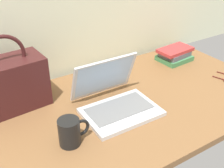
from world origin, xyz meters
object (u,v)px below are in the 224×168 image
object	(u,v)px
remote_control_near	(117,75)
book_stack	(175,55)
laptop	(115,99)
coffee_mug	(70,132)
handbag	(9,84)

from	to	relation	value
remote_control_near	book_stack	xyz separation A→B (m)	(0.39, -0.01, 0.02)
remote_control_near	book_stack	bearing A→B (deg)	-1.80
laptop	remote_control_near	world-z (taller)	laptop
coffee_mug	handbag	xyz separation A→B (m)	(-0.11, 0.35, 0.06)
coffee_mug	handbag	bearing A→B (deg)	108.03
remote_control_near	handbag	distance (m)	0.54
laptop	book_stack	xyz separation A→B (m)	(0.55, 0.22, -0.01)
laptop	coffee_mug	size ratio (longest dim) A/B	2.59
laptop	handbag	distance (m)	0.45
coffee_mug	remote_control_near	distance (m)	0.54
coffee_mug	book_stack	world-z (taller)	coffee_mug
laptop	book_stack	distance (m)	0.60
coffee_mug	laptop	bearing A→B (deg)	21.80
laptop	book_stack	world-z (taller)	laptop
laptop	book_stack	size ratio (longest dim) A/B	1.49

